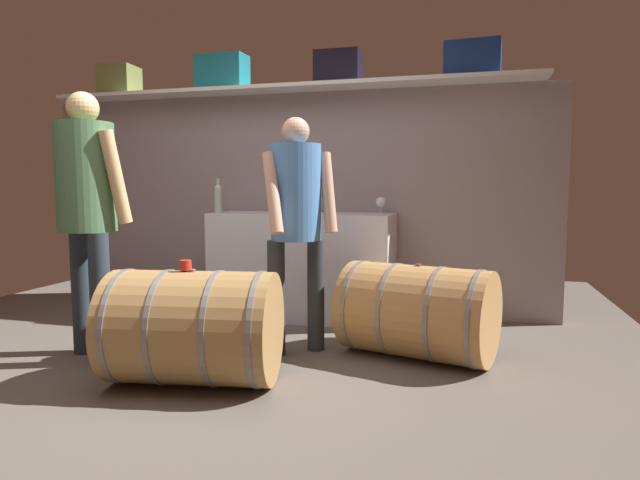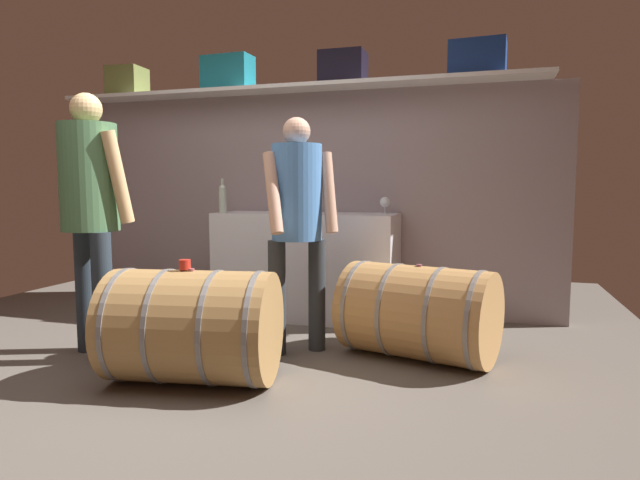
{
  "view_description": "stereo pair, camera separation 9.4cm",
  "coord_description": "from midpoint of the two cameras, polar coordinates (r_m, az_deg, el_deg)",
  "views": [
    {
      "loc": [
        1.56,
        -2.51,
        1.1
      ],
      "look_at": [
        0.69,
        0.68,
        0.77
      ],
      "focal_mm": 30.21,
      "sensor_mm": 36.0,
      "label": 1
    },
    {
      "loc": [
        1.65,
        -2.48,
        1.1
      ],
      "look_at": [
        0.69,
        0.68,
        0.77
      ],
      "focal_mm": 30.21,
      "sensor_mm": 36.0,
      "label": 2
    }
  ],
  "objects": [
    {
      "name": "toolcase_teal",
      "position": [
        5.04,
        -10.87,
        16.98
      ],
      "size": [
        0.45,
        0.24,
        0.3
      ],
      "primitive_type": "cube",
      "rotation": [
        0.0,
        0.0,
        -0.04
      ],
      "color": "#177486",
      "rests_on": "high_shelf_board"
    },
    {
      "name": "toolcase_black",
      "position": [
        4.69,
        1.39,
        17.73
      ],
      "size": [
        0.37,
        0.28,
        0.26
      ],
      "primitive_type": "cube",
      "rotation": [
        0.0,
        0.0,
        0.01
      ],
      "color": "black",
      "rests_on": "high_shelf_board"
    },
    {
      "name": "wine_bottle_green",
      "position": [
        4.61,
        -3.09,
        4.49
      ],
      "size": [
        0.07,
        0.07,
        0.28
      ],
      "color": "#2A5927",
      "rests_on": "work_cabinet"
    },
    {
      "name": "high_shelf_board",
      "position": [
        4.8,
        -4.71,
        15.63
      ],
      "size": [
        4.28,
        0.4,
        0.03
      ],
      "primitive_type": "cube",
      "color": "white",
      "rests_on": "back_wall_panel"
    },
    {
      "name": "back_wall_panel",
      "position": [
        4.87,
        -4.01,
        3.98
      ],
      "size": [
        4.65,
        0.1,
        1.92
      ],
      "primitive_type": "cube",
      "color": "gray",
      "rests_on": "ground"
    },
    {
      "name": "toolcase_olive",
      "position": [
        5.57,
        -20.93,
        15.45
      ],
      "size": [
        0.33,
        0.3,
        0.27
      ],
      "primitive_type": "cube",
      "rotation": [
        0.0,
        0.0,
        0.07
      ],
      "color": "olive",
      "rests_on": "high_shelf_board"
    },
    {
      "name": "tasting_cup",
      "position": [
        3.08,
        -14.89,
        -2.59
      ],
      "size": [
        0.06,
        0.06,
        0.05
      ],
      "primitive_type": "cylinder",
      "color": "red",
      "rests_on": "wine_barrel_near"
    },
    {
      "name": "wine_glass",
      "position": [
        4.43,
        5.88,
        3.96
      ],
      "size": [
        0.09,
        0.09,
        0.14
      ],
      "color": "white",
      "rests_on": "work_cabinet"
    },
    {
      "name": "wine_barrel_near",
      "position": [
        3.12,
        -14.09,
        -8.94
      ],
      "size": [
        1.0,
        0.77,
        0.65
      ],
      "rotation": [
        0.0,
        0.0,
        0.16
      ],
      "color": "#9C7543",
      "rests_on": "ground"
    },
    {
      "name": "work_cabinet",
      "position": [
        4.52,
        -2.46,
        -2.72
      ],
      "size": [
        1.51,
        0.56,
        0.88
      ],
      "primitive_type": "cube",
      "color": "silver",
      "rests_on": "ground"
    },
    {
      "name": "wine_bottle_clear",
      "position": [
        4.54,
        -11.32,
        4.39
      ],
      "size": [
        0.06,
        0.06,
        0.29
      ],
      "color": "#B3C8B8",
      "rests_on": "work_cabinet"
    },
    {
      "name": "ground_plane",
      "position": [
        3.6,
        -12.41,
        -12.43
      ],
      "size": [
        5.85,
        7.4,
        0.02
      ],
      "primitive_type": "cube",
      "color": "#5C554C"
    },
    {
      "name": "wine_barrel_far",
      "position": [
        3.53,
        9.53,
        -7.48
      ],
      "size": [
        1.06,
        0.81,
        0.61
      ],
      "rotation": [
        0.0,
        0.0,
        -0.26
      ],
      "color": "#B18149",
      "rests_on": "ground"
    },
    {
      "name": "visitor_tasting",
      "position": [
        3.51,
        -3.29,
        3.19
      ],
      "size": [
        0.5,
        0.48,
        1.54
      ],
      "rotation": [
        0.0,
        0.0,
        -2.49
      ],
      "color": "#2C3034",
      "rests_on": "ground"
    },
    {
      "name": "winemaker_pouring",
      "position": [
        3.71,
        -24.07,
        4.15
      ],
      "size": [
        0.52,
        0.46,
        1.68
      ],
      "rotation": [
        0.0,
        0.0,
        -0.53
      ],
      "color": "#28333D",
      "rests_on": "ground"
    },
    {
      "name": "toolcase_navy",
      "position": [
        4.55,
        15.28,
        17.91
      ],
      "size": [
        0.44,
        0.31,
        0.27
      ],
      "primitive_type": "cube",
      "rotation": [
        0.0,
        0.0,
        -0.07
      ],
      "color": "navy",
      "rests_on": "high_shelf_board"
    }
  ]
}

